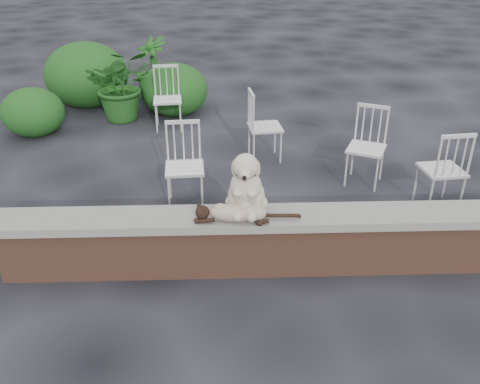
{
  "coord_description": "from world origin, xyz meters",
  "views": [
    {
      "loc": [
        -1.02,
        -3.98,
        2.89
      ],
      "look_at": [
        -0.87,
        0.2,
        0.7
      ],
      "focal_mm": 39.2,
      "sensor_mm": 36.0,
      "label": 1
    }
  ],
  "objects_px": {
    "chair_a": "(184,167)",
    "chair_c": "(442,168)",
    "dog": "(246,180)",
    "chair_e": "(265,126)",
    "chair_d": "(366,147)",
    "potted_plant_b": "(152,68)",
    "chair_b": "(167,99)",
    "potted_plant_a": "(122,85)",
    "cat": "(238,211)"
  },
  "relations": [
    {
      "from": "chair_d",
      "to": "potted_plant_b",
      "type": "height_order",
      "value": "potted_plant_b"
    },
    {
      "from": "chair_b",
      "to": "cat",
      "type": "bearing_deg",
      "value": -81.2
    },
    {
      "from": "chair_e",
      "to": "potted_plant_a",
      "type": "relative_size",
      "value": 0.82
    },
    {
      "from": "chair_d",
      "to": "chair_e",
      "type": "distance_m",
      "value": 1.39
    },
    {
      "from": "chair_c",
      "to": "potted_plant_a",
      "type": "bearing_deg",
      "value": -43.97
    },
    {
      "from": "cat",
      "to": "chair_e",
      "type": "distance_m",
      "value": 2.66
    },
    {
      "from": "chair_a",
      "to": "chair_c",
      "type": "xyz_separation_m",
      "value": [
        2.82,
        -0.14,
        0.0
      ]
    },
    {
      "from": "chair_e",
      "to": "chair_c",
      "type": "bearing_deg",
      "value": -133.95
    },
    {
      "from": "dog",
      "to": "chair_e",
      "type": "height_order",
      "value": "dog"
    },
    {
      "from": "chair_c",
      "to": "chair_e",
      "type": "xyz_separation_m",
      "value": [
        -1.83,
        1.39,
        0.0
      ]
    },
    {
      "from": "dog",
      "to": "potted_plant_a",
      "type": "relative_size",
      "value": 0.54
    },
    {
      "from": "chair_d",
      "to": "potted_plant_a",
      "type": "height_order",
      "value": "potted_plant_a"
    },
    {
      "from": "potted_plant_a",
      "to": "potted_plant_b",
      "type": "xyz_separation_m",
      "value": [
        0.35,
        1.09,
        -0.02
      ]
    },
    {
      "from": "dog",
      "to": "chair_b",
      "type": "bearing_deg",
      "value": 111.53
    },
    {
      "from": "chair_e",
      "to": "potted_plant_b",
      "type": "relative_size",
      "value": 0.85
    },
    {
      "from": "dog",
      "to": "chair_d",
      "type": "height_order",
      "value": "dog"
    },
    {
      "from": "chair_a",
      "to": "chair_e",
      "type": "height_order",
      "value": "same"
    },
    {
      "from": "dog",
      "to": "chair_a",
      "type": "xyz_separation_m",
      "value": [
        -0.62,
        1.21,
        -0.42
      ]
    },
    {
      "from": "potted_plant_b",
      "to": "chair_c",
      "type": "bearing_deg",
      "value": -48.83
    },
    {
      "from": "chair_c",
      "to": "chair_d",
      "type": "bearing_deg",
      "value": -48.79
    },
    {
      "from": "chair_a",
      "to": "potted_plant_a",
      "type": "xyz_separation_m",
      "value": [
        -1.15,
        2.91,
        0.1
      ]
    },
    {
      "from": "dog",
      "to": "potted_plant_b",
      "type": "height_order",
      "value": "dog"
    },
    {
      "from": "chair_e",
      "to": "dog",
      "type": "bearing_deg",
      "value": 164.92
    },
    {
      "from": "dog",
      "to": "chair_c",
      "type": "height_order",
      "value": "dog"
    },
    {
      "from": "cat",
      "to": "potted_plant_b",
      "type": "height_order",
      "value": "potted_plant_b"
    },
    {
      "from": "cat",
      "to": "potted_plant_a",
      "type": "distance_m",
      "value": 4.59
    },
    {
      "from": "chair_d",
      "to": "potted_plant_a",
      "type": "bearing_deg",
      "value": 168.56
    },
    {
      "from": "potted_plant_a",
      "to": "chair_c",
      "type": "bearing_deg",
      "value": -37.52
    },
    {
      "from": "cat",
      "to": "chair_e",
      "type": "bearing_deg",
      "value": 86.32
    },
    {
      "from": "cat",
      "to": "chair_b",
      "type": "height_order",
      "value": "chair_b"
    },
    {
      "from": "cat",
      "to": "chair_d",
      "type": "relative_size",
      "value": 1.14
    },
    {
      "from": "chair_d",
      "to": "chair_e",
      "type": "relative_size",
      "value": 1.0
    },
    {
      "from": "dog",
      "to": "chair_b",
      "type": "relative_size",
      "value": 0.66
    },
    {
      "from": "cat",
      "to": "chair_c",
      "type": "height_order",
      "value": "chair_c"
    },
    {
      "from": "chair_b",
      "to": "potted_plant_a",
      "type": "height_order",
      "value": "potted_plant_a"
    },
    {
      "from": "chair_c",
      "to": "chair_e",
      "type": "relative_size",
      "value": 1.0
    },
    {
      "from": "dog",
      "to": "potted_plant_b",
      "type": "distance_m",
      "value": 5.41
    },
    {
      "from": "chair_a",
      "to": "potted_plant_b",
      "type": "distance_m",
      "value": 4.07
    },
    {
      "from": "chair_e",
      "to": "potted_plant_a",
      "type": "distance_m",
      "value": 2.71
    },
    {
      "from": "chair_a",
      "to": "potted_plant_b",
      "type": "bearing_deg",
      "value": 97.54
    },
    {
      "from": "cat",
      "to": "chair_c",
      "type": "relative_size",
      "value": 1.14
    },
    {
      "from": "chair_c",
      "to": "potted_plant_a",
      "type": "distance_m",
      "value": 5.01
    },
    {
      "from": "dog",
      "to": "cat",
      "type": "distance_m",
      "value": 0.28
    },
    {
      "from": "chair_c",
      "to": "potted_plant_a",
      "type": "xyz_separation_m",
      "value": [
        -3.97,
        3.05,
        0.1
      ]
    },
    {
      "from": "chair_e",
      "to": "potted_plant_b",
      "type": "height_order",
      "value": "potted_plant_b"
    },
    {
      "from": "dog",
      "to": "cat",
      "type": "bearing_deg",
      "value": -112.15
    },
    {
      "from": "cat",
      "to": "chair_a",
      "type": "relative_size",
      "value": 1.14
    },
    {
      "from": "potted_plant_a",
      "to": "potted_plant_b",
      "type": "bearing_deg",
      "value": 71.95
    },
    {
      "from": "chair_d",
      "to": "chair_b",
      "type": "height_order",
      "value": "same"
    },
    {
      "from": "chair_a",
      "to": "chair_c",
      "type": "distance_m",
      "value": 2.82
    }
  ]
}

